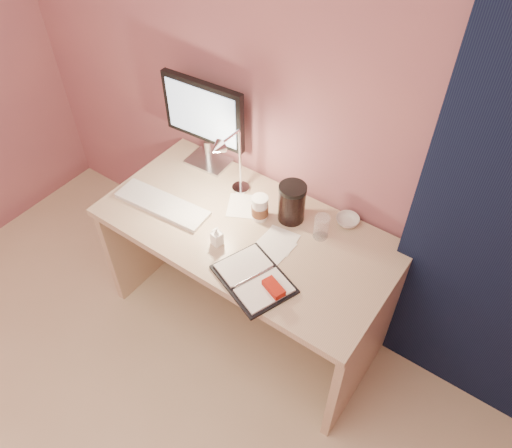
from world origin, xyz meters
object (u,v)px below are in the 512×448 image
Objects in this scene: lotion_bottle at (217,236)px; coffee_cup at (260,209)px; clear_cup at (321,227)px; desk_lamp at (228,162)px; desk at (256,250)px; keyboard at (162,204)px; bowl at (348,221)px; planner at (255,279)px; dark_jar at (292,204)px; monitor at (205,117)px.

coffee_cup is at bearing 75.71° from lotion_bottle.
coffee_cup is 1.06× the size of clear_cup.
coffee_cup is 0.26m from desk_lamp.
desk is 11.65× the size of clear_cup.
keyboard is 4.84× the size of lotion_bottle.
desk is 0.36m from lotion_bottle.
desk is 0.49m from bowl.
bowl is at bearing 94.58° from planner.
desk_lamp is at bearing 116.55° from lotion_bottle.
dark_jar reaches higher than planner.
bowl is (0.35, 0.21, -0.04)m from coffee_cup.
dark_jar reaches higher than clear_cup.
keyboard is 0.64m from planner.
dark_jar reaches higher than bowl.
monitor is at bearing 163.70° from planner.
keyboard is 3.99× the size of clear_cup.
desk is 7.97× the size of dark_jar.
monitor reaches higher than lotion_bottle.
monitor reaches higher than keyboard.
bowl is (0.78, 0.41, 0.01)m from keyboard.
clear_cup is (0.72, 0.27, 0.05)m from keyboard.
clear_cup is 1.10× the size of bowl.
bowl is at bearing 47.36° from lotion_bottle.
keyboard is at bearing -154.37° from coffee_cup.
desk_lamp is at bearing -160.56° from bowl.
planner is 3.24× the size of clear_cup.
lotion_bottle is at bearing -50.60° from monitor.
desk is 0.71m from monitor.
keyboard reaches higher than desk.
clear_cup is at bearing 14.36° from desk.
keyboard is (-0.42, -0.19, 0.24)m from desk.
dark_jar is at bearing 14.10° from desk_lamp.
clear_cup is at bearing 7.26° from desk_lamp.
monitor is at bearing 170.58° from dark_jar.
lotion_bottle is (-0.35, -0.31, -0.01)m from clear_cup.
dark_jar reaches higher than lotion_bottle.
desk is 0.42m from clear_cup.
desk is 0.50m from desk_lamp.
lotion_bottle reaches higher than planner.
desk is at bearing -142.91° from dark_jar.
monitor is 0.87m from planner.
keyboard is at bearing -169.21° from planner.
desk is 0.29m from coffee_cup.
monitor reaches higher than desk.
monitor reaches higher than desk_lamp.
keyboard is 0.63m from dark_jar.
clear_cup is at bearing -6.97° from dark_jar.
dark_jar is at bearing 23.27° from keyboard.
desk_lamp reaches higher than keyboard.
clear_cup is 0.16m from bowl.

